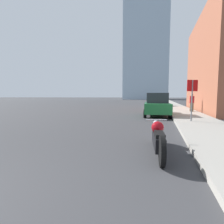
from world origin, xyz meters
The scene contains 7 objects.
sidewalk centered at (5.07, 40.00, 0.07)m, with size 2.50×240.00×0.15m.
distant_tower centered at (-3.49, 87.47, 33.51)m, with size 19.90×19.90×67.01m.
motorcycle centered at (2.97, 4.03, 0.41)m, with size 0.62×2.45×0.81m.
parked_car_green centered at (2.79, 12.89, 0.84)m, with size 2.05×4.31×1.73m.
parked_car_silver centered at (2.61, 25.31, 0.81)m, with size 2.21×3.97×1.62m.
stop_sign centered at (4.65, 9.51, 1.66)m, with size 0.57×0.26×2.21m.
pedestrian centered at (5.73, 16.05, 0.95)m, with size 0.36×0.22×1.58m.
Camera 1 is at (2.99, -0.66, 1.50)m, focal length 28.00 mm.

